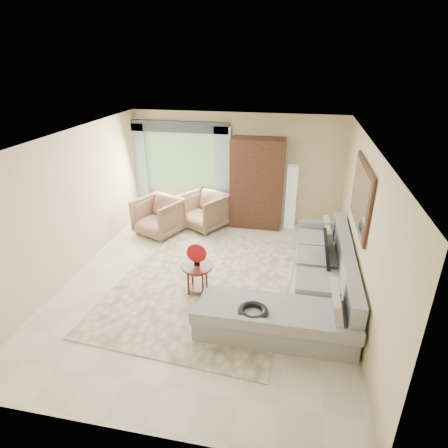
% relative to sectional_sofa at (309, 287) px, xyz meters
% --- Properties ---
extents(ground, '(6.00, 6.00, 0.00)m').
position_rel_sectional_sofa_xyz_m(ground, '(-1.78, 0.18, -0.28)').
color(ground, silver).
rests_on(ground, ground).
extents(area_rug, '(3.30, 4.22, 0.02)m').
position_rel_sectional_sofa_xyz_m(area_rug, '(-1.83, 0.22, -0.27)').
color(area_rug, beige).
rests_on(area_rug, ground).
extents(sectional_sofa, '(2.30, 3.46, 0.90)m').
position_rel_sectional_sofa_xyz_m(sectional_sofa, '(0.00, 0.00, 0.00)').
color(sectional_sofa, gray).
rests_on(sectional_sofa, ground).
extents(tv_screen, '(0.14, 0.74, 0.48)m').
position_rel_sectional_sofa_xyz_m(tv_screen, '(0.27, 0.56, 0.44)').
color(tv_screen, black).
rests_on(tv_screen, sectional_sofa).
extents(garden_hose, '(0.43, 0.43, 0.09)m').
position_rel_sectional_sofa_xyz_m(garden_hose, '(-0.78, -1.16, 0.26)').
color(garden_hose, black).
rests_on(garden_hose, sectional_sofa).
extents(coffee_table, '(0.54, 0.54, 0.54)m').
position_rel_sectional_sofa_xyz_m(coffee_table, '(-1.87, -0.11, 0.00)').
color(coffee_table, '#481D13').
rests_on(coffee_table, ground).
extents(red_disc, '(0.34, 0.03, 0.34)m').
position_rel_sectional_sofa_xyz_m(red_disc, '(-1.87, -0.11, 0.49)').
color(red_disc, '#B51216').
rests_on(red_disc, coffee_table).
extents(armchair_left, '(1.19, 1.21, 0.85)m').
position_rel_sectional_sofa_xyz_m(armchair_left, '(-3.34, 1.98, 0.14)').
color(armchair_left, '#9F6E56').
rests_on(armchair_left, ground).
extents(armchair_right, '(1.24, 1.25, 0.84)m').
position_rel_sectional_sofa_xyz_m(armchair_right, '(-2.41, 2.52, 0.14)').
color(armchair_right, '#806346').
rests_on(armchair_right, ground).
extents(potted_plant, '(0.55, 0.52, 0.49)m').
position_rel_sectional_sofa_xyz_m(potted_plant, '(-4.23, 2.88, -0.04)').
color(potted_plant, '#999999').
rests_on(potted_plant, ground).
extents(armoire, '(1.20, 0.55, 2.10)m').
position_rel_sectional_sofa_xyz_m(armoire, '(-1.23, 2.90, 0.77)').
color(armoire, black).
rests_on(armoire, ground).
extents(floor_lamp, '(0.24, 0.24, 1.50)m').
position_rel_sectional_sofa_xyz_m(floor_lamp, '(-0.43, 2.96, 0.47)').
color(floor_lamp, silver).
rests_on(floor_lamp, ground).
extents(window, '(1.80, 0.04, 1.40)m').
position_rel_sectional_sofa_xyz_m(window, '(-3.13, 3.15, 1.12)').
color(window, '#669E59').
rests_on(window, wall_back).
extents(curtain_left, '(0.40, 0.08, 2.30)m').
position_rel_sectional_sofa_xyz_m(curtain_left, '(-4.18, 3.06, 0.87)').
color(curtain_left, '#9EB7CC').
rests_on(curtain_left, ground).
extents(curtain_right, '(0.40, 0.08, 2.30)m').
position_rel_sectional_sofa_xyz_m(curtain_right, '(-2.08, 3.06, 0.87)').
color(curtain_right, '#9EB7CC').
rests_on(curtain_right, ground).
extents(valance, '(2.40, 0.12, 0.26)m').
position_rel_sectional_sofa_xyz_m(valance, '(-3.13, 3.08, 1.97)').
color(valance, '#1E232D').
rests_on(valance, wall_back).
extents(wall_mirror, '(0.05, 1.70, 1.05)m').
position_rel_sectional_sofa_xyz_m(wall_mirror, '(0.68, 0.53, 1.47)').
color(wall_mirror, black).
rests_on(wall_mirror, wall_right).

